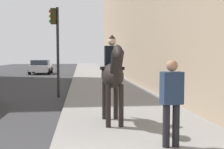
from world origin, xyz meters
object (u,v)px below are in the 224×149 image
object	(u,v)px
mounted_horse_near	(113,74)
car_near_lane	(41,67)
pedestrian_greeting	(172,97)
traffic_light_near_curb	(56,38)

from	to	relation	value
mounted_horse_near	car_near_lane	distance (m)	22.57
car_near_lane	pedestrian_greeting	bearing A→B (deg)	-166.30
car_near_lane	traffic_light_near_curb	distance (m)	16.81
mounted_horse_near	car_near_lane	bearing A→B (deg)	-168.56
car_near_lane	traffic_light_near_curb	xyz separation A→B (m)	(-16.43, -2.97, 1.96)
pedestrian_greeting	car_near_lane	xyz separation A→B (m)	(24.02, 5.80, -0.35)
traffic_light_near_curb	car_near_lane	bearing A→B (deg)	10.24
pedestrian_greeting	traffic_light_near_curb	world-z (taller)	traffic_light_near_curb
pedestrian_greeting	car_near_lane	bearing A→B (deg)	9.39
car_near_lane	traffic_light_near_curb	bearing A→B (deg)	-169.64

